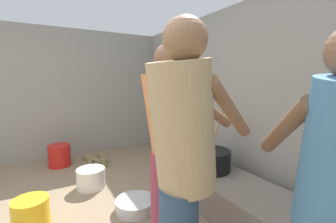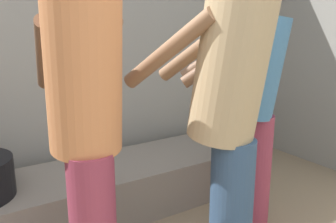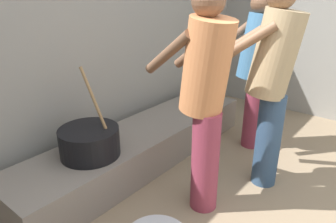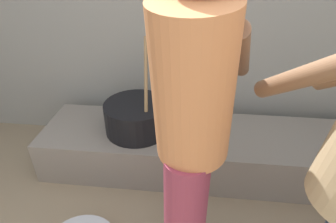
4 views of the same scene
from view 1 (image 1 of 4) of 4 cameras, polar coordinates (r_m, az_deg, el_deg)
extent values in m
cube|color=gray|center=(4.33, -31.68, 3.75)|extent=(0.20, 4.77, 2.19)
cube|color=gray|center=(2.70, 22.55, 2.56)|extent=(5.54, 0.20, 2.19)
cube|color=slate|center=(2.36, 20.21, -21.84)|extent=(2.57, 0.60, 0.33)
cylinder|color=black|center=(2.61, 10.40, -11.89)|extent=(0.46, 0.46, 0.22)
cylinder|color=#937047|center=(2.46, 11.79, -5.59)|extent=(0.05, 0.26, 0.51)
cylinder|color=brown|center=(1.18, 27.27, -3.91)|extent=(0.41, 0.31, 0.34)
cylinder|color=#8C3347|center=(1.92, -1.24, -21.27)|extent=(0.20, 0.20, 0.76)
cylinder|color=#D17F4C|center=(1.70, -0.33, -0.35)|extent=(0.38, 0.44, 0.65)
sphere|color=brown|center=(1.69, -0.01, 13.29)|extent=(0.21, 0.21, 0.21)
cylinder|color=brown|center=(1.65, 8.79, 1.65)|extent=(0.17, 0.47, 0.36)
cylinder|color=brown|center=(1.90, 5.25, 2.50)|extent=(0.17, 0.47, 0.36)
cylinder|color=tan|center=(1.10, 3.79, -3.75)|extent=(0.42, 0.47, 0.66)
sphere|color=brown|center=(1.10, 4.31, 17.74)|extent=(0.22, 0.22, 0.22)
cylinder|color=brown|center=(1.23, 15.42, 0.41)|extent=(0.24, 0.47, 0.36)
cylinder|color=brown|center=(1.36, 4.96, 1.35)|extent=(0.24, 0.47, 0.36)
cylinder|color=gold|center=(2.55, -31.28, -20.99)|extent=(0.31, 0.31, 0.26)
cylinder|color=red|center=(3.93, -25.70, -9.94)|extent=(0.32, 0.32, 0.33)
cylinder|color=silver|center=(3.05, -18.85, -15.61)|extent=(0.34, 0.34, 0.24)
cylinder|color=#B7B7BC|center=(2.51, -8.23, -22.22)|extent=(0.41, 0.41, 0.11)
cube|color=olive|center=(3.96, -18.99, -11.47)|extent=(0.59, 0.19, 0.07)
cube|color=olive|center=(3.95, -16.26, -11.23)|extent=(0.47, 0.15, 0.09)
cube|color=olive|center=(3.91, -18.43, -11.58)|extent=(0.45, 0.26, 0.08)
cube|color=#95654E|center=(3.73, -17.67, -12.78)|extent=(0.58, 0.13, 0.05)
cube|color=olive|center=(3.92, -17.37, -11.71)|extent=(0.63, 0.17, 0.05)
camera|label=2|loc=(2.04, -45.28, 4.59)|focal=38.75mm
camera|label=3|loc=(3.17, -34.29, 10.80)|focal=33.42mm
camera|label=4|loc=(1.48, -33.61, 14.34)|focal=29.73mm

